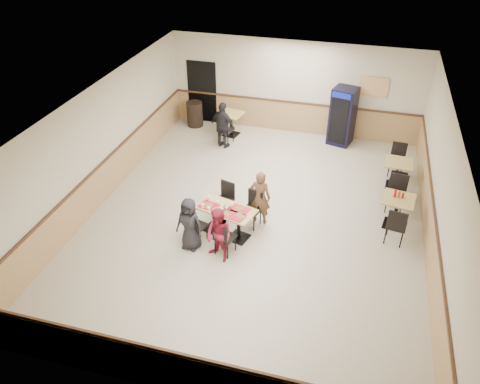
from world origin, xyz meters
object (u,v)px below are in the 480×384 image
(side_table_far, at_px, (397,170))
(pepsi_cooler, at_px, (342,116))
(back_table, at_px, (231,121))
(diner_woman_right, at_px, (219,235))
(lone_diner, at_px, (223,125))
(diner_man_opposite, at_px, (260,197))
(main_table, at_px, (226,217))
(trash_bin, at_px, (195,114))
(diner_woman_left, at_px, (190,224))
(side_table_near, at_px, (397,208))

(side_table_far, distance_m, pepsi_cooler, 2.80)
(side_table_far, distance_m, back_table, 5.47)
(diner_woman_right, relative_size, pepsi_cooler, 0.71)
(lone_diner, distance_m, pepsi_cooler, 3.70)
(diner_man_opposite, bearing_deg, back_table, -63.59)
(main_table, xyz_separation_m, back_table, (-1.34, 4.99, 0.02))
(trash_bin, bearing_deg, lone_diner, -41.34)
(lone_diner, bearing_deg, trash_bin, -20.77)
(pepsi_cooler, bearing_deg, lone_diner, -145.16)
(diner_woman_left, relative_size, diner_woman_right, 1.00)
(trash_bin, bearing_deg, diner_man_opposite, -54.23)
(side_table_near, relative_size, side_table_far, 1.10)
(diner_woman_left, xyz_separation_m, trash_bin, (-2.08, 6.01, -0.23))
(lone_diner, bearing_deg, main_table, 128.58)
(diner_man_opposite, height_order, side_table_far, diner_man_opposite)
(side_table_near, xyz_separation_m, side_table_far, (0.02, 1.82, -0.02))
(diner_woman_right, height_order, side_table_far, diner_woman_right)
(diner_woman_right, distance_m, lone_diner, 5.21)
(diner_man_opposite, bearing_deg, pepsi_cooler, -105.88)
(lone_diner, relative_size, trash_bin, 1.75)
(lone_diner, height_order, trash_bin, lone_diner)
(main_table, bearing_deg, back_table, 120.51)
(side_table_far, height_order, pepsi_cooler, pepsi_cooler)
(diner_woman_left, height_order, lone_diner, lone_diner)
(lone_diner, height_order, side_table_near, lone_diner)
(lone_diner, xyz_separation_m, side_table_far, (5.17, -0.93, -0.23))
(lone_diner, xyz_separation_m, pepsi_cooler, (3.47, 1.26, 0.17))
(diner_woman_right, relative_size, trash_bin, 1.54)
(diner_woman_left, relative_size, lone_diner, 0.88)
(pepsi_cooler, bearing_deg, diner_woman_left, -99.62)
(side_table_near, bearing_deg, lone_diner, 151.87)
(diner_woman_right, xyz_separation_m, diner_man_opposite, (0.53, 1.56, 0.05))
(pepsi_cooler, bearing_deg, diner_woman_right, -92.96)
(lone_diner, height_order, pepsi_cooler, pepsi_cooler)
(main_table, distance_m, back_table, 5.16)
(diner_woman_right, bearing_deg, lone_diner, 134.59)
(diner_woman_right, height_order, trash_bin, diner_woman_right)
(lone_diner, bearing_deg, side_table_far, -169.68)
(diner_woman_right, relative_size, lone_diner, 0.88)
(diner_woman_left, relative_size, pepsi_cooler, 0.71)
(main_table, height_order, side_table_far, side_table_far)
(side_table_near, height_order, pepsi_cooler, pepsi_cooler)
(diner_woman_right, relative_size, back_table, 1.53)
(back_table, xyz_separation_m, trash_bin, (-1.38, 0.35, -0.09))
(diner_woman_right, relative_size, diner_man_opposite, 0.92)
(diner_woman_left, relative_size, side_table_near, 1.55)
(lone_diner, xyz_separation_m, side_table_near, (5.14, -2.75, -0.21))
(diner_woman_left, distance_m, diner_woman_right, 0.77)
(side_table_far, bearing_deg, back_table, 160.83)
(diner_woman_left, relative_size, trash_bin, 1.55)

